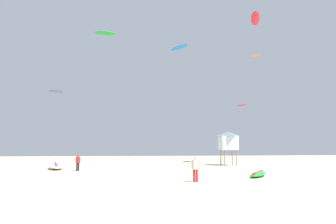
{
  "coord_description": "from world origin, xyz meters",
  "views": [
    {
      "loc": [
        -4.13,
        -15.0,
        2.24
      ],
      "look_at": [
        0.0,
        19.19,
        6.39
      ],
      "focal_mm": 31.26,
      "sensor_mm": 36.0,
      "label": 1
    }
  ],
  "objects": [
    {
      "name": "ground_plane",
      "position": [
        0.0,
        0.0,
        0.0
      ],
      "size": [
        120.0,
        120.0,
        0.0
      ],
      "primitive_type": "plane",
      "color": "#C6B28C"
    },
    {
      "name": "person_foreground",
      "position": [
        -0.05,
        3.92,
        0.97
      ],
      "size": [
        0.48,
        0.37,
        1.66
      ],
      "rotation": [
        0.0,
        0.0,
        4.12
      ],
      "color": "#B21E23",
      "rests_on": "ground"
    },
    {
      "name": "person_midground",
      "position": [
        -9.26,
        13.91,
        0.91
      ],
      "size": [
        0.43,
        0.36,
        1.56
      ],
      "rotation": [
        0.0,
        0.0,
        5.37
      ],
      "color": "black",
      "rests_on": "ground"
    },
    {
      "name": "kite_grounded_near",
      "position": [
        5.44,
        6.72,
        0.2
      ],
      "size": [
        2.77,
        3.34,
        0.44
      ],
      "color": "green",
      "rests_on": "ground"
    },
    {
      "name": "kite_grounded_mid",
      "position": [
        -11.99,
        16.79,
        0.3
      ],
      "size": [
        2.82,
        5.36,
        0.64
      ],
      "color": "white",
      "rests_on": "ground"
    },
    {
      "name": "lifeguard_tower",
      "position": [
        7.66,
        20.3,
        3.05
      ],
      "size": [
        2.3,
        2.3,
        4.15
      ],
      "color": "#8C704C",
      "rests_on": "ground"
    },
    {
      "name": "kite_aloft_0",
      "position": [
        17.87,
        41.62,
        10.71
      ],
      "size": [
        1.61,
        2.7,
        0.32
      ],
      "color": "red"
    },
    {
      "name": "kite_aloft_1",
      "position": [
        -17.93,
        38.82,
        12.24
      ],
      "size": [
        2.51,
        1.55,
        0.58
      ],
      "color": "#2D2D33"
    },
    {
      "name": "kite_aloft_2",
      "position": [
        -9.39,
        37.91,
        23.21
      ],
      "size": [
        4.15,
        1.57,
        0.73
      ],
      "color": "green"
    },
    {
      "name": "kite_aloft_3",
      "position": [
        3.46,
        31.87,
        18.93
      ],
      "size": [
        3.24,
        4.1,
        0.5
      ],
      "color": "blue"
    },
    {
      "name": "kite_aloft_4",
      "position": [
        20.59,
        40.16,
        20.83
      ],
      "size": [
        1.53,
        2.06,
        0.43
      ],
      "color": "orange"
    },
    {
      "name": "kite_aloft_5",
      "position": [
        12.23,
        21.26,
        19.63
      ],
      "size": [
        2.53,
        4.46,
        1.0
      ],
      "color": "red"
    }
  ]
}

